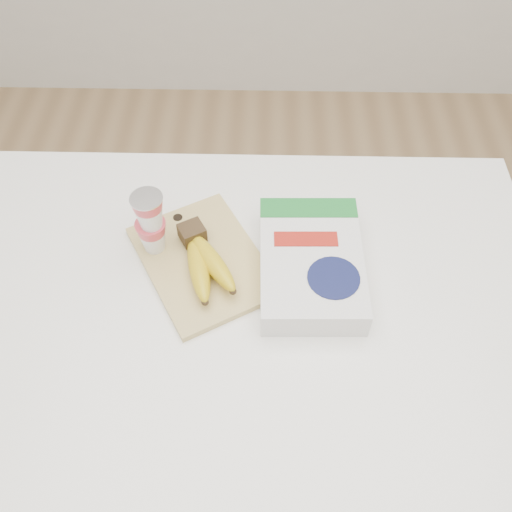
{
  "coord_description": "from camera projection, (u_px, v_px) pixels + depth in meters",
  "views": [
    {
      "loc": [
        0.08,
        -0.59,
        1.87
      ],
      "look_at": [
        0.06,
        0.09,
        1.0
      ],
      "focal_mm": 40.0,
      "sensor_mm": 36.0,
      "label": 1
    }
  ],
  "objects": [
    {
      "name": "cutting_board",
      "position": [
        203.0,
        261.0,
        1.14
      ],
      "size": [
        0.33,
        0.36,
        0.01
      ],
      "primitive_type": "cube",
      "rotation": [
        0.0,
        0.0,
        0.51
      ],
      "color": "tan",
      "rests_on": "table"
    },
    {
      "name": "table",
      "position": [
        231.0,
        407.0,
        1.46
      ],
      "size": [
        1.27,
        0.85,
        0.96
      ],
      "primitive_type": "cube",
      "color": "white",
      "rests_on": "ground"
    },
    {
      "name": "room",
      "position": [
        209.0,
        148.0,
        0.77
      ],
      "size": [
        4.0,
        4.0,
        4.0
      ],
      "color": "tan",
      "rests_on": "ground"
    },
    {
      "name": "yogurt_stack",
      "position": [
        150.0,
        222.0,
        1.09
      ],
      "size": [
        0.07,
        0.06,
        0.15
      ],
      "color": "white",
      "rests_on": "cutting_board"
    },
    {
      "name": "cereal_box",
      "position": [
        311.0,
        263.0,
        1.11
      ],
      "size": [
        0.2,
        0.29,
        0.06
      ],
      "rotation": [
        0.0,
        0.0,
        0.02
      ],
      "color": "white",
      "rests_on": "table"
    },
    {
      "name": "bananas",
      "position": [
        204.0,
        261.0,
        1.1
      ],
      "size": [
        0.14,
        0.2,
        0.06
      ],
      "color": "#382816",
      "rests_on": "cutting_board"
    }
  ]
}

